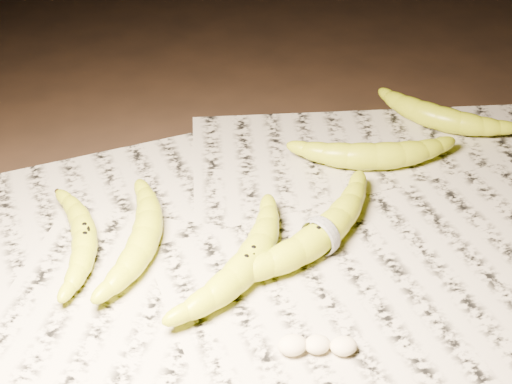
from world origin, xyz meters
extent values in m
plane|color=black|center=(0.00, 0.00, 0.00)|extent=(3.00, 3.00, 0.00)
cube|color=#B5AE9B|center=(-0.01, -0.03, 0.00)|extent=(0.90, 0.70, 0.01)
torus|color=white|center=(0.04, -0.03, 0.03)|extent=(0.03, 0.04, 0.05)
ellipsoid|color=beige|center=(-0.03, -0.18, 0.02)|extent=(0.03, 0.03, 0.02)
ellipsoid|color=beige|center=(-0.01, -0.19, 0.02)|extent=(0.03, 0.02, 0.02)
ellipsoid|color=beige|center=(0.02, -0.19, 0.02)|extent=(0.03, 0.02, 0.02)
camera|label=1|loc=(-0.18, -0.67, 0.59)|focal=50.00mm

